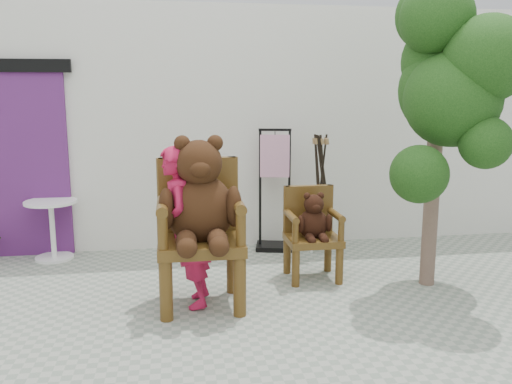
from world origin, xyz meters
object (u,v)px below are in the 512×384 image
chair_small (312,225)px  display_stand (275,204)px  tree (452,75)px  cafe_table (52,223)px  chair_big (200,210)px  stool_bucket (319,200)px  person (185,228)px

chair_small → display_stand: (-0.20, 1.09, 0.01)m
chair_small → tree: size_ratio=0.32×
chair_small → tree: bearing=-20.1°
cafe_table → chair_big: bearing=-45.1°
display_stand → stool_bucket: bearing=-5.3°
chair_small → cafe_table: bearing=159.0°
tree → chair_small: bearing=159.9°
chair_small → stool_bucket: size_ratio=0.67×
chair_big → cafe_table: size_ratio=2.25×
tree → chair_big: bearing=-177.3°
stool_bucket → tree: (0.89, -1.37, 1.48)m
display_stand → chair_small: bearing=-67.1°
stool_bucket → tree: size_ratio=0.48×
chair_small → display_stand: bearing=100.2°
chair_big → stool_bucket: bearing=44.0°
chair_small → display_stand: display_stand is taller
display_stand → stool_bucket: 0.56m
chair_big → person: chair_big is taller
chair_big → tree: size_ratio=0.52×
stool_bucket → display_stand: bearing=162.0°
person → stool_bucket: size_ratio=1.02×
person → cafe_table: size_ratio=2.11×
person → stool_bucket: 2.24m
chair_big → cafe_table: bearing=134.9°
cafe_table → display_stand: size_ratio=0.47×
chair_big → stool_bucket: chair_big is taller
cafe_table → display_stand: (2.66, -0.00, 0.14)m
cafe_table → stool_bucket: 3.20m
stool_bucket → cafe_table: bearing=176.9°
chair_small → stool_bucket: (0.33, 0.92, 0.07)m
chair_big → cafe_table: 2.39m
chair_small → tree: (1.22, -0.45, 1.55)m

